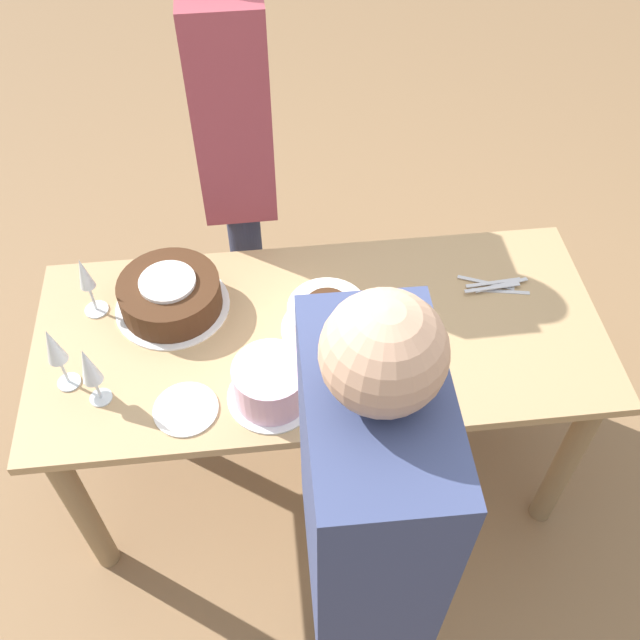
{
  "coord_description": "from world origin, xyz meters",
  "views": [
    {
      "loc": [
        0.14,
        1.27,
        2.3
      ],
      "look_at": [
        0.0,
        0.0,
        0.79
      ],
      "focal_mm": 40.0,
      "sensor_mm": 36.0,
      "label": 1
    }
  ],
  "objects_px": {
    "wine_glass_extra": "(89,367)",
    "cake_front_chocolate": "(170,295)",
    "cake_center_white": "(327,318)",
    "cake_back_decorated": "(271,383)",
    "wine_glass_near": "(54,348)",
    "person_cutting": "(234,131)",
    "wine_glass_far": "(85,278)",
    "person_watching": "(364,527)"
  },
  "relations": [
    {
      "from": "wine_glass_extra",
      "to": "cake_front_chocolate",
      "type": "bearing_deg",
      "value": -120.62
    },
    {
      "from": "cake_center_white",
      "to": "cake_back_decorated",
      "type": "distance_m",
      "value": 0.27
    },
    {
      "from": "wine_glass_near",
      "to": "person_cutting",
      "type": "xyz_separation_m",
      "value": [
        -0.48,
        -0.71,
        0.11
      ]
    },
    {
      "from": "cake_front_chocolate",
      "to": "wine_glass_far",
      "type": "relative_size",
      "value": 1.61
    },
    {
      "from": "cake_front_chocolate",
      "to": "cake_back_decorated",
      "type": "distance_m",
      "value": 0.44
    },
    {
      "from": "cake_front_chocolate",
      "to": "wine_glass_near",
      "type": "distance_m",
      "value": 0.38
    },
    {
      "from": "wine_glass_near",
      "to": "person_watching",
      "type": "xyz_separation_m",
      "value": [
        -0.69,
        0.59,
        0.08
      ]
    },
    {
      "from": "cake_front_chocolate",
      "to": "person_watching",
      "type": "xyz_separation_m",
      "value": [
        -0.43,
        0.83,
        0.18
      ]
    },
    {
      "from": "cake_center_white",
      "to": "person_cutting",
      "type": "relative_size",
      "value": 0.16
    },
    {
      "from": "cake_back_decorated",
      "to": "wine_glass_extra",
      "type": "distance_m",
      "value": 0.45
    },
    {
      "from": "cake_back_decorated",
      "to": "wine_glass_extra",
      "type": "height_order",
      "value": "wine_glass_extra"
    },
    {
      "from": "wine_glass_far",
      "to": "person_cutting",
      "type": "height_order",
      "value": "person_cutting"
    },
    {
      "from": "wine_glass_far",
      "to": "cake_center_white",
      "type": "bearing_deg",
      "value": 167.63
    },
    {
      "from": "cake_center_white",
      "to": "person_watching",
      "type": "xyz_separation_m",
      "value": [
        0.01,
        0.7,
        0.18
      ]
    },
    {
      "from": "wine_glass_near",
      "to": "person_cutting",
      "type": "bearing_deg",
      "value": -124.19
    },
    {
      "from": "cake_center_white",
      "to": "cake_back_decorated",
      "type": "height_order",
      "value": "cake_back_decorated"
    },
    {
      "from": "cake_center_white",
      "to": "person_cutting",
      "type": "xyz_separation_m",
      "value": [
        0.22,
        -0.6,
        0.21
      ]
    },
    {
      "from": "cake_back_decorated",
      "to": "wine_glass_near",
      "type": "distance_m",
      "value": 0.55
    },
    {
      "from": "cake_center_white",
      "to": "wine_glass_extra",
      "type": "xyz_separation_m",
      "value": [
        0.62,
        0.17,
        0.09
      ]
    },
    {
      "from": "wine_glass_extra",
      "to": "person_watching",
      "type": "xyz_separation_m",
      "value": [
        -0.61,
        0.53,
        0.1
      ]
    },
    {
      "from": "cake_center_white",
      "to": "wine_glass_far",
      "type": "relative_size",
      "value": 1.27
    },
    {
      "from": "cake_center_white",
      "to": "wine_glass_far",
      "type": "bearing_deg",
      "value": -12.37
    },
    {
      "from": "cake_back_decorated",
      "to": "wine_glass_far",
      "type": "relative_size",
      "value": 1.14
    },
    {
      "from": "cake_front_chocolate",
      "to": "cake_back_decorated",
      "type": "bearing_deg",
      "value": 127.51
    },
    {
      "from": "wine_glass_near",
      "to": "wine_glass_far",
      "type": "distance_m",
      "value": 0.26
    },
    {
      "from": "wine_glass_far",
      "to": "wine_glass_extra",
      "type": "xyz_separation_m",
      "value": [
        -0.04,
        0.31,
        0.0
      ]
    },
    {
      "from": "cake_back_decorated",
      "to": "person_watching",
      "type": "distance_m",
      "value": 0.54
    },
    {
      "from": "wine_glass_extra",
      "to": "person_cutting",
      "type": "distance_m",
      "value": 0.88
    },
    {
      "from": "wine_glass_extra",
      "to": "person_cutting",
      "type": "xyz_separation_m",
      "value": [
        -0.4,
        -0.77,
        0.12
      ]
    },
    {
      "from": "cake_back_decorated",
      "to": "wine_glass_far",
      "type": "distance_m",
      "value": 0.61
    },
    {
      "from": "wine_glass_near",
      "to": "person_cutting",
      "type": "height_order",
      "value": "person_cutting"
    },
    {
      "from": "cake_back_decorated",
      "to": "wine_glass_extra",
      "type": "relative_size",
      "value": 1.15
    },
    {
      "from": "wine_glass_far",
      "to": "person_watching",
      "type": "bearing_deg",
      "value": 127.45
    },
    {
      "from": "cake_center_white",
      "to": "wine_glass_far",
      "type": "height_order",
      "value": "wine_glass_far"
    },
    {
      "from": "cake_back_decorated",
      "to": "wine_glass_extra",
      "type": "xyz_separation_m",
      "value": [
        0.45,
        -0.04,
        0.08
      ]
    },
    {
      "from": "wine_glass_near",
      "to": "wine_glass_far",
      "type": "bearing_deg",
      "value": -100.91
    },
    {
      "from": "cake_front_chocolate",
      "to": "wine_glass_far",
      "type": "bearing_deg",
      "value": -2.69
    },
    {
      "from": "person_watching",
      "to": "wine_glass_near",
      "type": "bearing_deg",
      "value": 50.5
    },
    {
      "from": "cake_front_chocolate",
      "to": "person_watching",
      "type": "height_order",
      "value": "person_watching"
    },
    {
      "from": "cake_center_white",
      "to": "person_watching",
      "type": "distance_m",
      "value": 0.72
    },
    {
      "from": "cake_front_chocolate",
      "to": "person_cutting",
      "type": "bearing_deg",
      "value": -114.72
    },
    {
      "from": "cake_center_white",
      "to": "wine_glass_near",
      "type": "relative_size",
      "value": 1.19
    }
  ]
}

